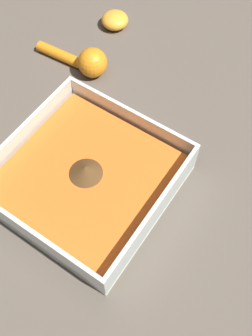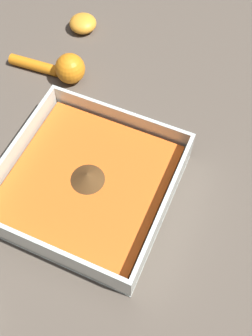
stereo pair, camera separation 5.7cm
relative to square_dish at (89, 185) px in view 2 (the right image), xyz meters
name	(u,v)px [view 2 (the right image)]	position (x,y,z in m)	size (l,w,h in m)	color
ground_plane	(84,213)	(0.04, 0.01, -0.02)	(4.00, 4.00, 0.00)	brown
square_dish	(89,185)	(0.00, 0.00, 0.00)	(0.25, 0.25, 0.07)	silver
lemon_squeezer	(63,68)	(-0.20, -0.15, 0.00)	(0.06, 0.16, 0.06)	orange
lemon_half	(83,23)	(-0.34, -0.18, -0.01)	(0.06, 0.06, 0.03)	orange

